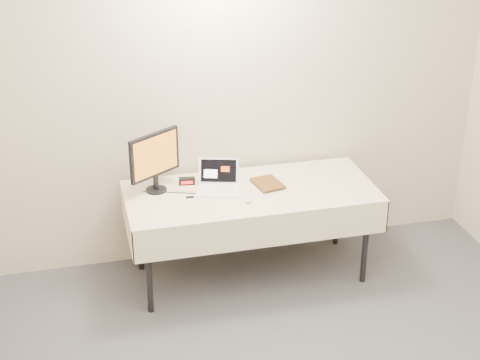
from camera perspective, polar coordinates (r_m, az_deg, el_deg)
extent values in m
cube|color=beige|center=(5.62, -0.30, 6.80)|extent=(4.00, 0.10, 2.70)
cylinder|color=black|center=(5.26, -7.10, -7.00)|extent=(0.04, 0.04, 0.69)
cylinder|color=black|center=(5.64, 9.71, -4.79)|extent=(0.04, 0.04, 0.69)
cylinder|color=black|center=(5.76, -7.86, -3.91)|extent=(0.04, 0.04, 0.69)
cylinder|color=black|center=(6.11, 7.58, -2.09)|extent=(0.04, 0.04, 0.69)
cube|color=gray|center=(5.46, 0.84, -1.08)|extent=(1.80, 0.75, 0.04)
cube|color=beige|center=(5.45, 0.84, -0.85)|extent=(1.86, 0.81, 0.01)
cube|color=beige|center=(5.17, 1.96, -4.06)|extent=(1.86, 0.01, 0.25)
cube|color=beige|center=(5.85, -0.16, -0.28)|extent=(1.86, 0.01, 0.25)
cube|color=beige|center=(5.37, -8.78, -3.13)|extent=(0.01, 0.81, 0.25)
cube|color=beige|center=(5.79, 9.74, -1.00)|extent=(0.01, 0.81, 0.25)
cube|color=white|center=(5.42, -1.75, -0.85)|extent=(0.35, 0.28, 0.02)
cube|color=white|center=(5.51, -1.67, 0.73)|extent=(0.31, 0.16, 0.19)
cube|color=black|center=(5.51, -1.67, 0.73)|extent=(0.27, 0.14, 0.16)
cylinder|color=black|center=(5.47, -6.50, -0.77)|extent=(0.22, 0.22, 0.01)
cube|color=black|center=(5.45, -6.54, -0.18)|extent=(0.04, 0.04, 0.11)
cube|color=black|center=(5.35, -6.65, 1.96)|extent=(0.39, 0.26, 0.33)
cube|color=orange|center=(5.35, -6.65, 1.96)|extent=(0.34, 0.22, 0.29)
imported|color=#98551B|center=(5.44, 1.29, 0.60)|extent=(0.19, 0.06, 0.25)
cube|color=black|center=(5.55, -4.14, -0.08)|extent=(0.13, 0.07, 0.05)
cube|color=#FF0C12|center=(5.52, -4.13, -0.20)|extent=(0.08, 0.01, 0.02)
ellipsoid|color=silver|center=(5.28, 0.66, -1.56)|extent=(0.07, 0.10, 0.02)
cube|color=#BADCAF|center=(5.55, 2.86, -0.33)|extent=(0.22, 0.34, 0.00)
cube|color=black|center=(5.35, -3.91, -1.34)|extent=(0.06, 0.02, 0.01)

